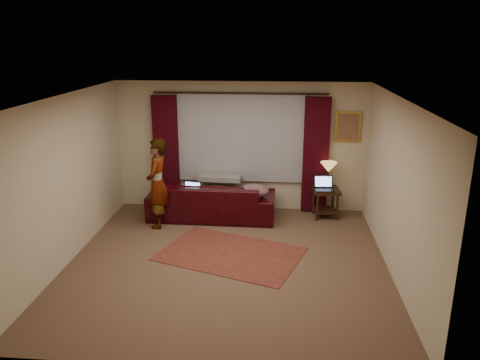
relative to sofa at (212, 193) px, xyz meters
name	(u,v)px	position (x,y,z in m)	size (l,w,h in m)	color
floor	(227,262)	(0.51, -1.90, -0.50)	(5.00, 5.00, 0.01)	brown
ceiling	(226,97)	(0.51, -1.90, 2.10)	(5.00, 5.00, 0.02)	silver
wall_back	(241,147)	(0.51, 0.60, 0.80)	(5.00, 0.02, 2.60)	beige
wall_front	(199,260)	(0.51, -4.40, 0.80)	(5.00, 0.02, 2.60)	beige
wall_left	(67,180)	(-1.99, -1.90, 0.80)	(0.02, 5.00, 2.60)	beige
wall_right	(396,189)	(3.01, -1.90, 0.80)	(0.02, 5.00, 2.60)	beige
sheer_curtain	(240,138)	(0.51, 0.54, 1.00)	(2.50, 0.05, 1.80)	#A0A0A8
drape_left	(166,152)	(-0.99, 0.49, 0.68)	(0.50, 0.14, 2.30)	black
drape_right	(316,155)	(2.01, 0.49, 0.68)	(0.50, 0.14, 2.30)	black
curtain_rod	(240,93)	(0.51, 0.49, 1.88)	(0.04, 0.04, 3.40)	black
picture_frame	(348,127)	(2.61, 0.57, 1.25)	(0.50, 0.04, 0.60)	#B38939
sofa	(212,193)	(0.00, 0.00, 0.00)	(2.46, 1.06, 0.99)	black
throw_blanket	(220,165)	(0.12, 0.30, 0.50)	(0.86, 0.34, 0.10)	gray
clothing_pile	(254,191)	(0.84, -0.15, 0.12)	(0.57, 0.44, 0.24)	#744953
laptop_sofa	(190,190)	(-0.39, -0.19, 0.13)	(0.35, 0.38, 0.25)	black
area_rug	(231,254)	(0.53, -1.61, -0.49)	(2.22, 1.48, 0.01)	brown
end_table	(325,203)	(2.22, 0.21, -0.20)	(0.50, 0.50, 0.58)	black
tiffany_lamp	(328,175)	(2.25, 0.28, 0.35)	(0.32, 0.32, 0.52)	olive
laptop_table	(325,184)	(2.18, 0.12, 0.22)	(0.36, 0.40, 0.27)	black
person	(157,183)	(-0.93, -0.52, 0.34)	(0.49, 0.49, 1.67)	gray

